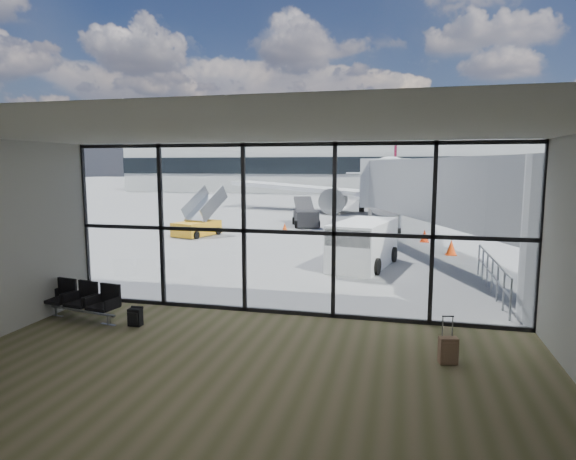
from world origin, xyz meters
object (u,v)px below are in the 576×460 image
at_px(seating_row, 84,299).
at_px(backpack, 135,317).
at_px(service_van, 362,244).
at_px(airliner, 393,180).
at_px(mobile_stairs, 198,226).
at_px(belt_loader, 306,217).
at_px(suitcase, 448,350).

bearing_deg(seating_row, backpack, 2.64).
distance_m(backpack, service_van, 9.75).
relative_size(airliner, mobile_stairs, 9.95).
xyz_separation_m(belt_loader, mobile_stairs, (-5.07, -5.76, -0.07)).
distance_m(suitcase, mobile_stairs, 19.70).
height_order(backpack, suitcase, suitcase).
distance_m(seating_row, suitcase, 8.86).
bearing_deg(seating_row, mobile_stairs, 113.31).
relative_size(backpack, airliner, 0.01).
bearing_deg(mobile_stairs, airliner, 75.38).
xyz_separation_m(suitcase, airliner, (-1.88, 32.88, 2.40)).
bearing_deg(suitcase, airliner, 80.41).
height_order(service_van, belt_loader, belt_loader).
height_order(seating_row, service_van, service_van).
bearing_deg(backpack, suitcase, -4.86).
bearing_deg(seating_row, belt_loader, 95.53).
relative_size(backpack, belt_loader, 0.12).
xyz_separation_m(suitcase, mobile_stairs, (-12.24, 15.44, 0.24)).
xyz_separation_m(seating_row, suitcase, (8.82, -0.81, -0.25)).
relative_size(service_van, mobile_stairs, 1.26).
bearing_deg(airliner, belt_loader, -114.91).
bearing_deg(airliner, mobile_stairs, -121.25).
xyz_separation_m(airliner, mobile_stairs, (-10.36, -17.44, -2.15)).
bearing_deg(service_van, mobile_stairs, 158.66).
height_order(seating_row, belt_loader, belt_loader).
bearing_deg(mobile_stairs, seating_row, -60.75).
height_order(seating_row, suitcase, seating_row).
xyz_separation_m(backpack, airliner, (5.37, 32.27, 2.45)).
bearing_deg(mobile_stairs, suitcase, -35.51).
xyz_separation_m(airliner, belt_loader, (-5.29, -11.68, -2.08)).
height_order(suitcase, airliner, airliner).
bearing_deg(service_van, airliner, 100.35).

